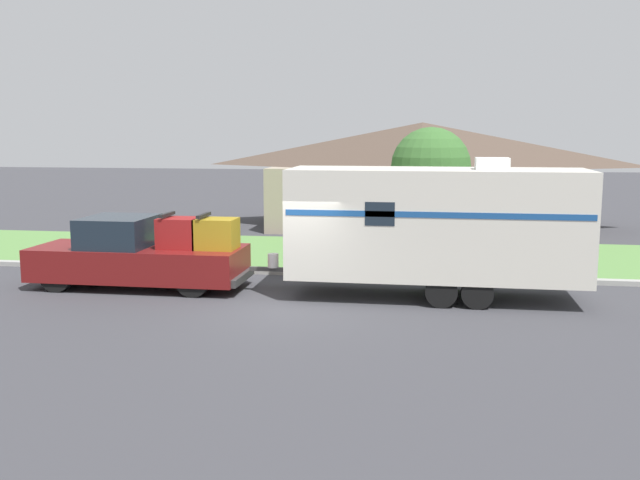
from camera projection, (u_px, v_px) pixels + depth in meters
ground_plane at (286, 306)px, 17.07m from camera, size 120.00×120.00×0.00m
curb_strip at (313, 273)px, 20.72m from camera, size 80.00×0.30×0.14m
lawn_strip at (331, 254)px, 24.29m from camera, size 80.00×7.00×0.03m
house_across_street at (422, 173)px, 30.99m from camera, size 13.49×7.35×4.52m
pickup_truck at (141, 255)px, 19.02m from camera, size 5.74×2.09×2.02m
travel_trailer at (436, 224)px, 17.66m from camera, size 8.41×2.29×3.52m
mailbox at (100, 234)px, 22.35m from camera, size 0.48×0.20×1.26m
tree_in_yard at (431, 167)px, 23.02m from camera, size 2.57×2.57×4.29m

